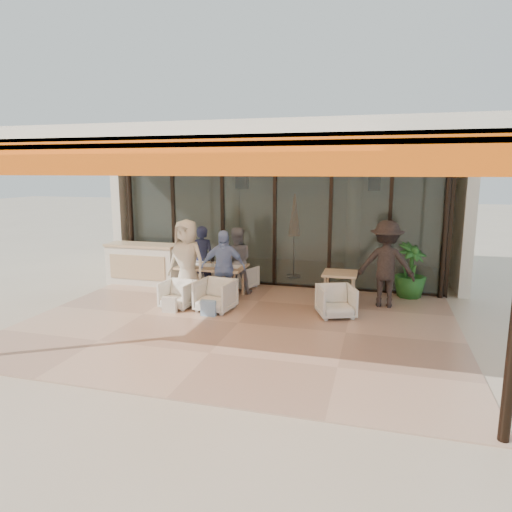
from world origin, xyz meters
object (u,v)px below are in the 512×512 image
Objects in this scene: chair_near_left at (178,293)px; potted_palm at (410,271)px; chair_far_right at (243,276)px; diner_grey at (236,261)px; host_counter at (143,264)px; diner_cream at (187,261)px; chair_far_left at (210,272)px; diner_navy at (202,259)px; diner_periwinkle at (223,268)px; dining_table at (212,268)px; side_table at (340,277)px; side_chair at (336,300)px; standing_woman at (386,264)px; chair_near_right at (215,294)px.

potted_palm is at bearing 29.72° from chair_near_left.
diner_grey is (0.00, -0.50, 0.47)m from chair_far_right.
diner_cream reaches higher than host_counter.
diner_cream is at bearing -161.21° from potted_palm.
chair_far_left is 1.50m from diner_cream.
diner_periwinkle is (0.84, -0.90, 0.02)m from diner_navy.
dining_table is at bearing 58.54° from diner_cream.
side_chair is (0.00, -0.75, -0.29)m from side_table.
chair_far_left is 1.12× the size of chair_near_left.
side_table is at bearing 144.58° from chair_far_left.
host_counter is at bearing -25.24° from diner_grey.
side_table is (4.98, -0.64, 0.11)m from host_counter.
standing_woman is at bearing -171.73° from chair_far_right.
chair_near_right is 3.61m from standing_woman.
chair_near_right is at bearing 114.70° from diner_navy.
chair_far_right is 0.40× the size of diner_navy.
standing_woman is at bearing -4.08° from host_counter.
diner_navy is at bearing 173.24° from side_table.
chair_far_left is 0.97× the size of side_table.
host_counter is 2.48× the size of side_table.
chair_far_right is 3.91m from potted_palm.
chair_near_left is at bearing -79.20° from diner_cream.
side_table is at bearing 30.11° from chair_near_right.
diner_cream reaches higher than potted_palm.
potted_palm is at bearing -122.00° from standing_woman.
chair_near_left is 4.40m from standing_woman.
standing_woman is at bearing 20.72° from diner_cream.
side_chair is 0.56× the size of potted_palm.
diner_cream is (-0.41, -0.46, 0.22)m from dining_table.
standing_woman reaches higher than chair_far_right.
diner_grey is (0.43, 0.44, 0.10)m from dining_table.
dining_table is 2.33× the size of chair_near_left.
diner_periwinkle is (0.00, 0.50, 0.44)m from chair_near_right.
chair_near_right is (0.84, 0.00, 0.04)m from chair_near_left.
potted_palm reaches higher than side_chair.
side_table is 0.40× the size of standing_woman.
potted_palm is at bearing -177.72° from diner_navy.
chair_near_left is 0.41× the size of diner_navy.
host_counter is 2.58m from diner_grey.
chair_near_right is (0.84, -1.90, 0.00)m from chair_far_left.
chair_far_right is 3.46m from standing_woman.
chair_near_right is at bearing 93.63° from chair_far_left.
potted_palm is (4.73, 2.11, 0.31)m from chair_near_left.
chair_near_right is (0.00, -1.90, 0.05)m from chair_far_right.
side_table is at bearing -1.53° from diner_periwinkle.
diner_cream reaches higher than diner_navy.
diner_periwinkle is (0.43, -0.46, 0.12)m from dining_table.
side_table is 0.80m from side_chair.
chair_far_right is 0.86× the size of chair_near_right.
host_counter is 2.25m from dining_table.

